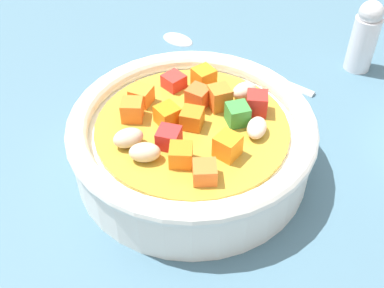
# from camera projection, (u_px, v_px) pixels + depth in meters

# --- Properties ---
(ground_plane) EXTENTS (1.40, 1.40, 0.02)m
(ground_plane) POSITION_uv_depth(u_px,v_px,m) (192.00, 173.00, 0.42)
(ground_plane) COLOR #42667A
(soup_bowl_main) EXTENTS (0.20, 0.20, 0.06)m
(soup_bowl_main) POSITION_uv_depth(u_px,v_px,m) (192.00, 139.00, 0.39)
(soup_bowl_main) COLOR white
(soup_bowl_main) RESTS_ON ground_plane
(spoon) EXTENTS (0.18, 0.10, 0.01)m
(spoon) POSITION_uv_depth(u_px,v_px,m) (217.00, 53.00, 0.53)
(spoon) COLOR silver
(spoon) RESTS_ON ground_plane
(pepper_shaker) EXTENTS (0.03, 0.03, 0.08)m
(pepper_shaker) POSITION_uv_depth(u_px,v_px,m) (365.00, 36.00, 0.49)
(pepper_shaker) COLOR silver
(pepper_shaker) RESTS_ON ground_plane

